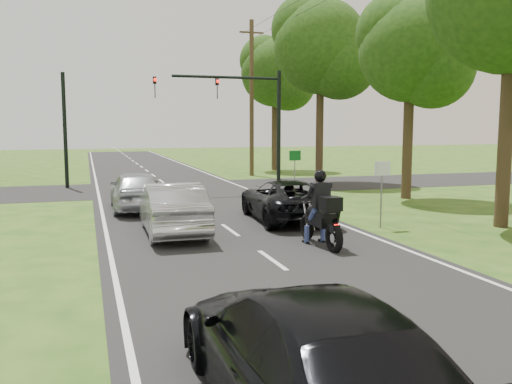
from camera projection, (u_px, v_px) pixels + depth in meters
ground at (272, 260)px, 13.05m from camera, size 140.00×140.00×0.00m
road at (194, 204)px, 22.52m from camera, size 8.00×100.00×0.01m
cross_road at (172, 188)px, 28.20m from camera, size 60.00×7.00×0.01m
motorcycle_rider at (321, 216)px, 14.52m from camera, size 0.69×2.43×2.10m
dark_suv at (285, 200)px, 18.59m from camera, size 2.63×5.14×1.39m
silver_sedan at (172, 208)px, 16.15m from camera, size 1.71×4.70×1.54m
silver_suv at (136, 190)px, 20.81m from camera, size 1.88×4.57×1.55m
dark_car_behind at (308, 353)px, 5.88m from camera, size 2.10×5.13×1.49m
traffic_signal at (244, 108)px, 26.80m from camera, size 6.38×0.44×6.00m
signal_pole_far at (65, 131)px, 28.19m from camera, size 0.20×0.20×6.00m
utility_pole_far at (252, 98)px, 35.12m from camera, size 1.60×0.28×10.00m
sign_white at (382, 178)px, 17.07m from camera, size 0.55×0.07×2.12m
sign_green at (295, 162)px, 24.71m from camera, size 0.55×0.07×2.12m
tree_row_c at (418, 57)px, 23.53m from camera, size 4.80×4.65×8.76m
tree_row_d at (327, 52)px, 30.73m from camera, size 5.76×5.58×10.45m
tree_row_e at (279, 77)px, 39.46m from camera, size 5.28×5.12×9.61m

